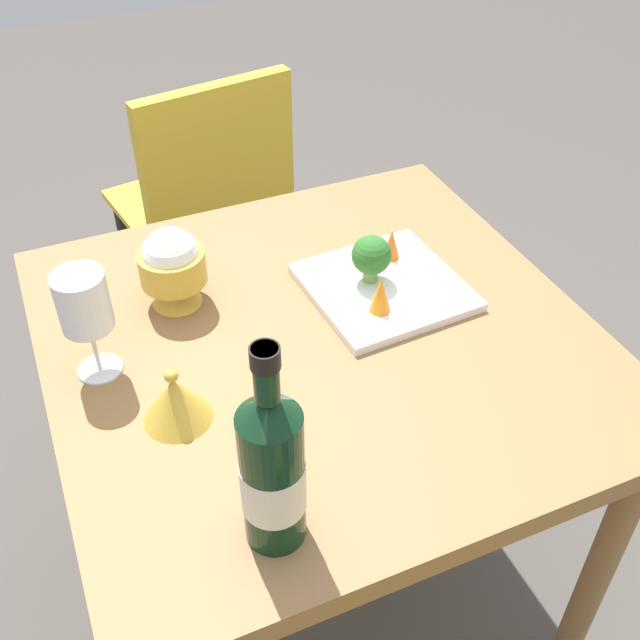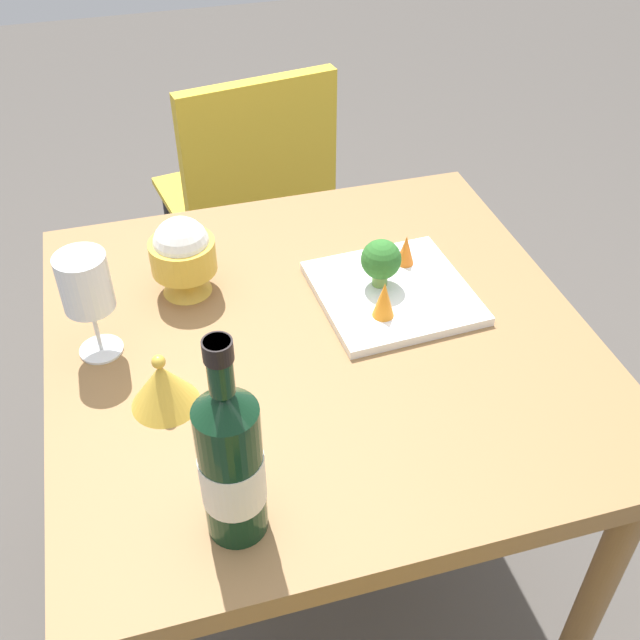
# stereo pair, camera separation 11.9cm
# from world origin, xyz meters

# --- Properties ---
(ground_plane) EXTENTS (8.00, 8.00, 0.00)m
(ground_plane) POSITION_xyz_m (0.00, 0.00, 0.00)
(ground_plane) COLOR #4C4742
(dining_table) EXTENTS (0.85, 0.85, 0.75)m
(dining_table) POSITION_xyz_m (0.00, 0.00, 0.66)
(dining_table) COLOR olive
(dining_table) RESTS_ON ground_plane
(chair_near_window) EXTENTS (0.46, 0.46, 0.85)m
(chair_near_window) POSITION_xyz_m (0.86, -0.06, 0.53)
(chair_near_window) COLOR gold
(chair_near_window) RESTS_ON ground_plane
(wine_bottle) EXTENTS (0.08, 0.08, 0.30)m
(wine_bottle) POSITION_xyz_m (-0.32, 0.20, 0.87)
(wine_bottle) COLOR black
(wine_bottle) RESTS_ON dining_table
(wine_glass) EXTENTS (0.08, 0.08, 0.18)m
(wine_glass) POSITION_xyz_m (0.06, 0.34, 0.88)
(wine_glass) COLOR white
(wine_glass) RESTS_ON dining_table
(rice_bowl) EXTENTS (0.11, 0.11, 0.14)m
(rice_bowl) POSITION_xyz_m (0.17, 0.19, 0.83)
(rice_bowl) COLOR gold
(rice_bowl) RESTS_ON dining_table
(rice_bowl_lid) EXTENTS (0.10, 0.10, 0.09)m
(rice_bowl_lid) POSITION_xyz_m (-0.09, 0.26, 0.79)
(rice_bowl_lid) COLOR gold
(rice_bowl_lid) RESTS_ON dining_table
(serving_plate) EXTENTS (0.26, 0.26, 0.02)m
(serving_plate) POSITION_xyz_m (0.06, -0.15, 0.76)
(serving_plate) COLOR white
(serving_plate) RESTS_ON dining_table
(broccoli_floret) EXTENTS (0.07, 0.07, 0.09)m
(broccoli_floret) POSITION_xyz_m (0.08, -0.13, 0.82)
(broccoli_floret) COLOR #729E4C
(broccoli_floret) RESTS_ON serving_plate
(carrot_garnish_left) EXTENTS (0.04, 0.04, 0.06)m
(carrot_garnish_left) POSITION_xyz_m (-0.00, -0.11, 0.80)
(carrot_garnish_left) COLOR orange
(carrot_garnish_left) RESTS_ON serving_plate
(carrot_garnish_right) EXTENTS (0.03, 0.03, 0.06)m
(carrot_garnish_right) POSITION_xyz_m (0.13, -0.19, 0.80)
(carrot_garnish_right) COLOR orange
(carrot_garnish_right) RESTS_ON serving_plate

